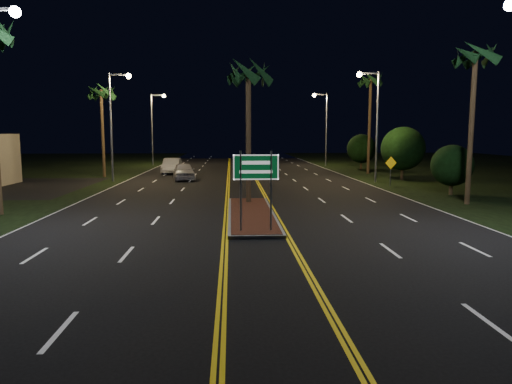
{
  "coord_description": "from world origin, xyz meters",
  "views": [
    {
      "loc": [
        -0.98,
        -15.09,
        4.01
      ],
      "look_at": [
        -0.08,
        1.35,
        1.9
      ],
      "focal_mm": 32.0,
      "sensor_mm": 36.0,
      "label": 1
    }
  ],
  "objects": [
    {
      "name": "palm_right_near",
      "position": [
        12.5,
        10.0,
        8.21
      ],
      "size": [
        2.4,
        2.4,
        9.3
      ],
      "color": "#382819",
      "rests_on": "ground"
    },
    {
      "name": "streetlight_left_mid",
      "position": [
        -10.61,
        24.0,
        5.66
      ],
      "size": [
        1.91,
        0.44,
        9.0
      ],
      "color": "gray",
      "rests_on": "ground"
    },
    {
      "name": "streetlight_right_far",
      "position": [
        10.61,
        42.0,
        5.66
      ],
      "size": [
        1.91,
        0.44,
        9.0
      ],
      "color": "gray",
      "rests_on": "ground"
    },
    {
      "name": "car_far",
      "position": [
        -7.01,
        31.74,
        0.89
      ],
      "size": [
        2.31,
        5.35,
        1.78
      ],
      "primitive_type": "imported",
      "rotation": [
        0.0,
        0.0,
        0.0
      ],
      "color": "silver",
      "rests_on": "ground"
    },
    {
      "name": "median_island",
      "position": [
        0.0,
        7.0,
        0.08
      ],
      "size": [
        2.25,
        10.25,
        0.17
      ],
      "color": "gray",
      "rests_on": "ground"
    },
    {
      "name": "palm_left_far",
      "position": [
        -12.8,
        28.0,
        7.75
      ],
      "size": [
        2.4,
        2.4,
        8.8
      ],
      "color": "#382819",
      "rests_on": "ground"
    },
    {
      "name": "palm_right_far",
      "position": [
        12.8,
        30.0,
        9.14
      ],
      "size": [
        2.4,
        2.4,
        10.3
      ],
      "color": "#382819",
      "rests_on": "ground"
    },
    {
      "name": "palm_median",
      "position": [
        0.0,
        10.5,
        7.28
      ],
      "size": [
        2.4,
        2.4,
        8.3
      ],
      "color": "#382819",
      "rests_on": "ground"
    },
    {
      "name": "streetlight_right_mid",
      "position": [
        10.61,
        22.0,
        5.66
      ],
      "size": [
        1.91,
        0.44,
        9.0
      ],
      "color": "gray",
      "rests_on": "ground"
    },
    {
      "name": "streetlight_left_far",
      "position": [
        -10.61,
        44.0,
        5.66
      ],
      "size": [
        1.91,
        0.44,
        9.0
      ],
      "color": "gray",
      "rests_on": "ground"
    },
    {
      "name": "highway_sign",
      "position": [
        0.0,
        2.8,
        2.4
      ],
      "size": [
        1.8,
        0.08,
        3.2
      ],
      "color": "gray",
      "rests_on": "ground"
    },
    {
      "name": "shrub_mid",
      "position": [
        14.0,
        24.0,
        2.73
      ],
      "size": [
        3.78,
        3.78,
        4.62
      ],
      "color": "#382819",
      "rests_on": "ground"
    },
    {
      "name": "car_near",
      "position": [
        -5.1,
        24.94,
        0.87
      ],
      "size": [
        3.05,
        5.53,
        1.75
      ],
      "primitive_type": "imported",
      "rotation": [
        0.0,
        0.0,
        0.16
      ],
      "color": "#B5B4BB",
      "rests_on": "ground"
    },
    {
      "name": "warning_sign",
      "position": [
        11.24,
        19.13,
        1.46
      ],
      "size": [
        0.93,
        0.25,
        2.27
      ],
      "rotation": [
        0.0,
        0.0,
        0.24
      ],
      "color": "gray",
      "rests_on": "ground"
    },
    {
      "name": "shrub_far",
      "position": [
        13.8,
        36.0,
        2.34
      ],
      "size": [
        3.24,
        3.24,
        3.96
      ],
      "color": "#382819",
      "rests_on": "ground"
    },
    {
      "name": "shrub_near",
      "position": [
        13.5,
        14.0,
        1.95
      ],
      "size": [
        2.7,
        2.7,
        3.3
      ],
      "color": "#382819",
      "rests_on": "ground"
    },
    {
      "name": "ground",
      "position": [
        0.0,
        0.0,
        0.0
      ],
      "size": [
        120.0,
        120.0,
        0.0
      ],
      "primitive_type": "plane",
      "color": "black",
      "rests_on": "ground"
    }
  ]
}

